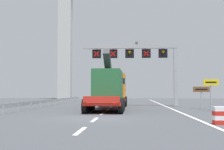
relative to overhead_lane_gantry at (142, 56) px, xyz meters
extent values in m
plane|color=#424449|center=(-3.58, -15.71, -5.71)|extent=(112.00, 112.00, 0.00)
cube|color=silver|center=(-3.41, -21.71, -5.70)|extent=(0.20, 2.60, 0.01)
cube|color=silver|center=(-3.41, -16.75, -5.70)|extent=(0.20, 2.60, 0.01)
cube|color=silver|center=(-3.41, -11.79, -5.70)|extent=(0.20, 2.60, 0.01)
cube|color=silver|center=(-3.41, -6.82, -5.70)|extent=(0.20, 2.60, 0.01)
cube|color=silver|center=(-3.41, -1.86, -5.70)|extent=(0.20, 2.60, 0.01)
cube|color=silver|center=(-3.41, 3.10, -5.70)|extent=(0.20, 2.60, 0.01)
cube|color=silver|center=(-3.41, 8.07, -5.70)|extent=(0.20, 2.60, 0.01)
cube|color=silver|center=(-3.41, 13.03, -5.70)|extent=(0.20, 2.60, 0.01)
cube|color=silver|center=(-3.41, 17.99, -5.70)|extent=(0.20, 2.60, 0.01)
cube|color=silver|center=(-3.41, 22.96, -5.70)|extent=(0.20, 2.60, 0.01)
cube|color=silver|center=(-3.41, 27.92, -5.70)|extent=(0.20, 2.60, 0.01)
cube|color=silver|center=(-3.41, 32.89, -5.70)|extent=(0.20, 2.60, 0.01)
cube|color=silver|center=(-3.41, 37.85, -5.70)|extent=(0.20, 2.60, 0.01)
cube|color=silver|center=(2.62, -3.71, -5.71)|extent=(0.20, 63.00, 0.01)
cube|color=#9EA0A5|center=(3.83, 0.00, -2.17)|extent=(0.40, 0.40, 7.09)
cube|color=slate|center=(3.83, 0.00, -5.67)|extent=(0.90, 0.90, 0.08)
cube|color=#9EA0A5|center=(-1.39, 0.00, 1.13)|extent=(10.84, 0.44, 0.44)
cube|color=#4C4C51|center=(-0.59, 0.00, 1.53)|extent=(0.28, 0.40, 0.28)
cube|color=black|center=(2.42, 0.00, 0.31)|extent=(1.00, 0.24, 1.00)
cube|color=#9EA0A5|center=(2.42, 0.00, 0.86)|extent=(0.08, 0.08, 0.16)
cone|color=orange|center=(2.42, -0.13, 0.41)|extent=(0.36, 0.36, 0.35)
cube|color=black|center=(0.52, 0.00, 0.31)|extent=(1.00, 0.24, 1.00)
cube|color=#9EA0A5|center=(0.52, 0.00, 0.86)|extent=(0.08, 0.08, 0.16)
cube|color=red|center=(0.52, -0.13, 0.31)|extent=(0.61, 0.02, 0.61)
cube|color=red|center=(0.52, -0.13, 0.31)|extent=(0.61, 0.02, 0.61)
cube|color=black|center=(-1.39, 0.00, 0.31)|extent=(1.00, 0.24, 1.00)
cube|color=#9EA0A5|center=(-1.39, 0.00, 0.86)|extent=(0.08, 0.08, 0.16)
cone|color=orange|center=(-1.39, -0.13, 0.41)|extent=(0.36, 0.36, 0.35)
cube|color=black|center=(-3.30, 0.00, 0.31)|extent=(1.00, 0.24, 1.00)
cube|color=#9EA0A5|center=(-3.30, 0.00, 0.86)|extent=(0.08, 0.08, 0.16)
cube|color=red|center=(-3.30, -0.13, 0.31)|extent=(0.61, 0.02, 0.61)
cube|color=red|center=(-3.30, -0.13, 0.31)|extent=(0.61, 0.02, 0.61)
cube|color=black|center=(-5.21, 0.00, 0.31)|extent=(1.00, 0.24, 1.00)
cube|color=#9EA0A5|center=(-5.21, 0.00, 0.86)|extent=(0.08, 0.08, 0.16)
cube|color=red|center=(-5.21, -0.13, 0.31)|extent=(0.61, 0.02, 0.61)
cube|color=red|center=(-5.21, -0.13, 0.31)|extent=(0.61, 0.02, 0.61)
cube|color=red|center=(-3.31, -7.58, -4.98)|extent=(2.98, 10.45, 0.24)
cube|color=red|center=(-3.40, -12.86, -4.61)|extent=(2.66, 0.13, 0.44)
cylinder|color=black|center=(-4.73, -12.06, -5.16)|extent=(0.34, 1.11, 1.10)
cylinder|color=black|center=(-2.03, -12.11, -5.16)|extent=(0.34, 1.11, 1.10)
cylinder|color=black|center=(-4.72, -11.01, -5.16)|extent=(0.34, 1.11, 1.10)
cylinder|color=black|center=(-2.02, -11.06, -5.16)|extent=(0.34, 1.11, 1.10)
cylinder|color=black|center=(-4.70, -9.96, -5.16)|extent=(0.34, 1.11, 1.10)
cylinder|color=black|center=(-2.00, -10.01, -5.16)|extent=(0.34, 1.11, 1.10)
cylinder|color=black|center=(-4.68, -8.91, -5.16)|extent=(0.34, 1.11, 1.10)
cylinder|color=black|center=(-1.98, -8.96, -5.16)|extent=(0.34, 1.11, 1.10)
cylinder|color=black|center=(-4.66, -7.86, -5.16)|extent=(0.34, 1.11, 1.10)
cylinder|color=black|center=(-1.96, -7.91, -5.16)|extent=(0.34, 1.11, 1.10)
cube|color=orange|center=(-3.19, -0.48, -3.61)|extent=(2.63, 3.24, 3.10)
cube|color=black|center=(-3.19, -0.48, -2.91)|extent=(2.66, 3.26, 0.60)
cylinder|color=black|center=(-4.46, 0.42, -5.16)|extent=(0.36, 1.11, 1.10)
cylinder|color=black|center=(-1.88, 0.37, -5.16)|extent=(0.36, 1.11, 1.10)
cylinder|color=black|center=(-4.49, -1.58, -5.16)|extent=(0.36, 1.11, 1.10)
cylinder|color=black|center=(-1.92, -1.63, -5.16)|extent=(0.36, 1.11, 1.10)
cube|color=#236638|center=(-3.30, -7.18, -3.51)|extent=(2.48, 5.76, 2.70)
cube|color=#2D2D33|center=(-3.32, -8.04, -1.56)|extent=(0.61, 2.95, 2.29)
cube|color=red|center=(-4.38, -12.89, -4.91)|extent=(0.20, 0.06, 0.12)
cube|color=red|center=(-2.42, -12.92, -4.91)|extent=(0.20, 0.06, 0.12)
cylinder|color=#9EA0A5|center=(5.63, -7.93, -4.35)|extent=(0.10, 0.10, 2.72)
cube|color=yellow|center=(5.63, -7.99, -3.25)|extent=(1.30, 0.06, 0.53)
cube|color=black|center=(5.63, -8.03, -3.25)|extent=(0.94, 0.01, 0.12)
cylinder|color=#9EA0A5|center=(5.46, -5.14, -4.65)|extent=(0.10, 0.10, 2.12)
cube|color=brown|center=(5.46, -5.20, -3.84)|extent=(1.56, 0.06, 0.51)
cube|color=black|center=(5.46, -5.23, -3.84)|extent=(1.12, 0.01, 0.12)
cube|color=red|center=(3.35, -18.84, -5.60)|extent=(1.03, 0.56, 0.23)
cube|color=white|center=(3.35, -18.84, -5.37)|extent=(1.03, 0.56, 0.22)
cube|color=red|center=(3.35, -18.84, -5.15)|extent=(1.03, 0.56, 0.23)
cube|color=white|center=(3.35, -18.84, -4.92)|extent=(1.03, 0.56, 0.23)
cube|color=#999EA3|center=(-10.50, 0.36, -5.11)|extent=(0.04, 36.15, 0.32)
cube|color=#999EA3|center=(-10.44, -13.19, -5.41)|extent=(0.10, 0.10, 0.60)
cube|color=#999EA3|center=(-10.44, -10.18, -5.41)|extent=(0.10, 0.10, 0.60)
cube|color=#999EA3|center=(-10.44, -7.17, -5.41)|extent=(0.10, 0.10, 0.60)
cube|color=#999EA3|center=(-10.44, -4.16, -5.41)|extent=(0.10, 0.10, 0.60)
cube|color=#999EA3|center=(-10.44, -1.14, -5.41)|extent=(0.10, 0.10, 0.60)
cube|color=#999EA3|center=(-10.44, 1.87, -5.41)|extent=(0.10, 0.10, 0.60)
cube|color=#999EA3|center=(-10.44, 4.88, -5.41)|extent=(0.10, 0.10, 0.60)
cube|color=#999EA3|center=(-10.44, 7.89, -5.41)|extent=(0.10, 0.10, 0.60)
cube|color=#999EA3|center=(-10.44, 10.91, -5.41)|extent=(0.10, 0.10, 0.60)
cube|color=#999EA3|center=(-10.44, 13.92, -5.41)|extent=(0.10, 0.10, 0.60)
cube|color=#999EA3|center=(-10.44, 16.93, -5.41)|extent=(0.10, 0.10, 0.60)
cube|color=#B7B7B2|center=(-15.47, 29.31, 12.98)|extent=(2.80, 2.00, 37.38)
camera|label=1|loc=(-1.32, -34.21, -4.06)|focal=47.86mm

